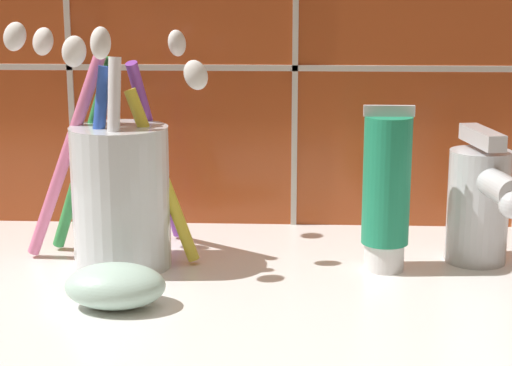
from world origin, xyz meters
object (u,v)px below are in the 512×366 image
sink_faucet (481,201)px  soap_bar (115,286)px  toothbrush_cup (119,187)px  toothpaste_tube (386,190)px

sink_faucet → soap_bar: sink_faucet is taller
toothbrush_cup → soap_bar: bearing=-81.4°
toothpaste_tube → sink_faucet: bearing=13.5°
toothbrush_cup → soap_bar: toothbrush_cup is taller
toothpaste_tube → toothbrush_cup: bearing=179.5°
toothbrush_cup → soap_bar: (1.30, -8.55, -4.59)cm
toothpaste_tube → soap_bar: toothpaste_tube is taller
toothbrush_cup → toothpaste_tube: (19.66, -0.16, -0.02)cm
toothpaste_tube → sink_faucet: toothpaste_tube is taller
toothbrush_cup → soap_bar: size_ratio=2.75×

